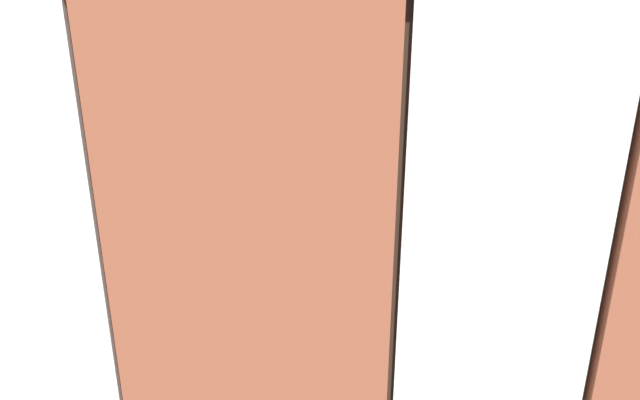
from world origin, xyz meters
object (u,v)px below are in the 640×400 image
(coffee_table, at_px, (340,243))
(table_plant_small, at_px, (340,228))
(candle_jar, at_px, (382,228))
(cup_ceramic, at_px, (351,240))
(potted_plant_by_left_couch, at_px, (519,203))
(potted_plant_corner_near_left, at_px, (551,167))
(remote_silver, at_px, (294,241))
(potted_plant_between_couches, at_px, (508,373))
(couch_left, at_px, (591,260))
(remote_gray, at_px, (323,231))
(potted_plant_mid_room_small, at_px, (392,214))
(potted_plant_foreground_right, at_px, (139,144))

(coffee_table, distance_m, table_plant_small, 0.15)
(candle_jar, bearing_deg, cup_ceramic, 45.71)
(potted_plant_by_left_couch, height_order, potted_plant_corner_near_left, potted_plant_corner_near_left)
(coffee_table, height_order, remote_silver, remote_silver)
(potted_plant_corner_near_left, bearing_deg, potted_plant_between_couches, 73.49)
(couch_left, distance_m, remote_gray, 2.49)
(couch_left, relative_size, candle_jar, 16.87)
(table_plant_small, xyz_separation_m, potted_plant_mid_room_small, (-0.49, -0.93, -0.22))
(cup_ceramic, bearing_deg, candle_jar, -134.29)
(remote_gray, bearing_deg, potted_plant_corner_near_left, -174.61)
(couch_left, distance_m, table_plant_small, 2.32)
(potted_plant_mid_room_small, height_order, potted_plant_corner_near_left, potted_plant_corner_near_left)
(couch_left, bearing_deg, table_plant_small, -93.22)
(remote_gray, bearing_deg, potted_plant_between_couches, 85.76)
(potted_plant_mid_room_small, height_order, potted_plant_between_couches, potted_plant_between_couches)
(potted_plant_mid_room_small, bearing_deg, potted_plant_between_couches, 101.63)
(table_plant_small, relative_size, potted_plant_mid_room_small, 0.37)
(potted_plant_foreground_right, bearing_deg, potted_plant_by_left_couch, 169.57)
(table_plant_small, bearing_deg, potted_plant_mid_room_small, -118.06)
(couch_left, distance_m, potted_plant_between_couches, 2.53)
(potted_plant_by_left_couch, bearing_deg, candle_jar, 38.16)
(potted_plant_by_left_couch, relative_size, potted_plant_corner_near_left, 0.68)
(couch_left, height_order, potted_plant_corner_near_left, couch_left)
(potted_plant_foreground_right, relative_size, potted_plant_between_couches, 0.71)
(potted_plant_foreground_right, bearing_deg, potted_plant_mid_room_small, 158.57)
(cup_ceramic, bearing_deg, potted_plant_foreground_right, -39.08)
(cup_ceramic, xyz_separation_m, potted_plant_foreground_right, (2.89, -2.34, 0.14))
(potted_plant_foreground_right, bearing_deg, remote_silver, 135.19)
(remote_silver, distance_m, potted_plant_between_couches, 2.59)
(table_plant_small, height_order, remote_silver, table_plant_small)
(remote_gray, relative_size, potted_plant_corner_near_left, 0.22)
(potted_plant_foreground_right, xyz_separation_m, potted_plant_corner_near_left, (-5.24, -0.05, -0.16))
(potted_plant_foreground_right, bearing_deg, table_plant_small, 141.51)
(remote_gray, height_order, potted_plant_foreground_right, potted_plant_foreground_right)
(potted_plant_mid_room_small, bearing_deg, potted_plant_by_left_couch, -163.32)
(potted_plant_by_left_couch, bearing_deg, cup_ceramic, 39.46)
(couch_left, height_order, candle_jar, couch_left)
(cup_ceramic, relative_size, remote_gray, 0.61)
(cup_ceramic, relative_size, remote_silver, 0.61)
(potted_plant_corner_near_left, bearing_deg, potted_plant_mid_room_small, 34.24)
(couch_left, bearing_deg, potted_plant_corner_near_left, 172.18)
(cup_ceramic, relative_size, potted_plant_by_left_couch, 0.20)
(table_plant_small, distance_m, remote_gray, 0.23)
(table_plant_small, distance_m, potted_plant_by_left_couch, 2.34)
(table_plant_small, bearing_deg, remote_silver, 17.51)
(potted_plant_mid_room_small, relative_size, potted_plant_corner_near_left, 0.66)
(couch_left, height_order, potted_plant_mid_room_small, couch_left)
(table_plant_small, height_order, potted_plant_corner_near_left, potted_plant_corner_near_left)
(couch_left, xyz_separation_m, potted_plant_corner_near_left, (-0.15, -2.23, 0.16))
(potted_plant_corner_near_left, bearing_deg, remote_gray, 39.26)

